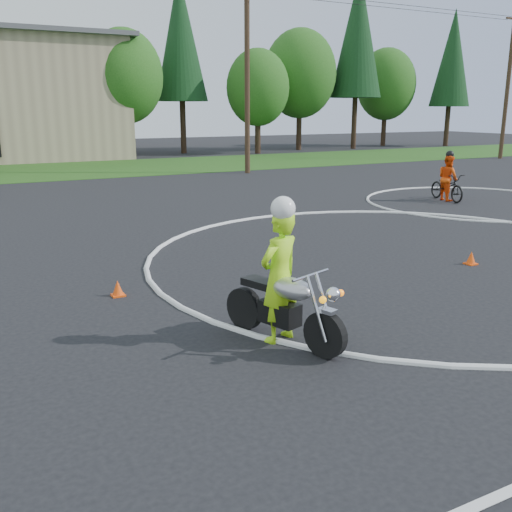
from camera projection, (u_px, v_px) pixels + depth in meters
name	position (u px, v px, depth m)	size (l,w,h in m)	color
ground	(511.00, 292.00, 10.91)	(120.00, 120.00, 0.00)	black
grass_strip	(128.00, 167.00, 34.04)	(120.00, 10.00, 0.02)	#1E4714
course_markings	(430.00, 237.00, 15.62)	(19.05, 19.05, 0.12)	silver
primary_motorcycle	(285.00, 306.00, 8.42)	(0.98, 2.18, 1.19)	black
rider_primary_grp	(280.00, 273.00, 8.41)	(0.85, 0.69, 2.21)	#B1FF1A
rider_second_grp	(447.00, 183.00, 21.64)	(1.04, 2.06, 1.89)	black
treeline	(279.00, 67.00, 45.56)	(38.20, 8.10, 14.52)	#382619
utility_poles	(247.00, 73.00, 29.85)	(41.60, 1.12, 10.00)	#473321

